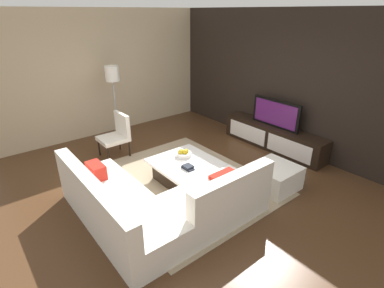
% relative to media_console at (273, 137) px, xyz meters
% --- Properties ---
extents(ground_plane, '(14.00, 14.00, 0.00)m').
position_rel_media_console_xyz_m(ground_plane, '(0.00, -2.40, -0.25)').
color(ground_plane, '#4C301C').
extents(feature_wall_back, '(6.40, 0.12, 2.80)m').
position_rel_media_console_xyz_m(feature_wall_back, '(0.00, 0.30, 1.15)').
color(feature_wall_back, black).
rests_on(feature_wall_back, ground).
extents(side_wall_left, '(0.12, 5.20, 2.80)m').
position_rel_media_console_xyz_m(side_wall_left, '(-3.20, -2.20, 1.15)').
color(side_wall_left, '#C6B28E').
rests_on(side_wall_left, ground).
extents(area_rug, '(3.03, 2.57, 0.01)m').
position_rel_media_console_xyz_m(area_rug, '(-0.10, -2.40, -0.24)').
color(area_rug, tan).
rests_on(area_rug, ground).
extents(media_console, '(2.35, 0.45, 0.50)m').
position_rel_media_console_xyz_m(media_console, '(0.00, 0.00, 0.00)').
color(media_console, black).
rests_on(media_console, ground).
extents(television, '(1.13, 0.06, 0.57)m').
position_rel_media_console_xyz_m(television, '(0.00, 0.00, 0.54)').
color(television, black).
rests_on(television, media_console).
extents(sectional_couch, '(2.29, 2.28, 0.82)m').
position_rel_media_console_xyz_m(sectional_couch, '(0.49, -3.29, 0.03)').
color(sectional_couch, white).
rests_on(sectional_couch, ground).
extents(coffee_table, '(1.07, 1.01, 0.38)m').
position_rel_media_console_xyz_m(coffee_table, '(-0.10, -2.30, -0.05)').
color(coffee_table, black).
rests_on(coffee_table, ground).
extents(accent_chair_near, '(0.53, 0.54, 0.87)m').
position_rel_media_console_xyz_m(accent_chair_near, '(-1.79, -2.73, 0.24)').
color(accent_chair_near, black).
rests_on(accent_chair_near, ground).
extents(floor_lamp, '(0.29, 0.29, 1.67)m').
position_rel_media_console_xyz_m(floor_lamp, '(-2.54, -2.36, 1.14)').
color(floor_lamp, '#A5A5AA').
rests_on(floor_lamp, ground).
extents(ottoman, '(0.70, 0.70, 0.40)m').
position_rel_media_console_xyz_m(ottoman, '(0.99, -1.27, -0.05)').
color(ottoman, white).
rests_on(ottoman, ground).
extents(fruit_bowl, '(0.28, 0.28, 0.14)m').
position_rel_media_console_xyz_m(fruit_bowl, '(-0.28, -2.20, 0.18)').
color(fruit_bowl, silver).
rests_on(fruit_bowl, coffee_table).
extents(book_stack, '(0.21, 0.15, 0.05)m').
position_rel_media_console_xyz_m(book_stack, '(0.12, -2.41, 0.16)').
color(book_stack, '#1E232D').
rests_on(book_stack, coffee_table).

